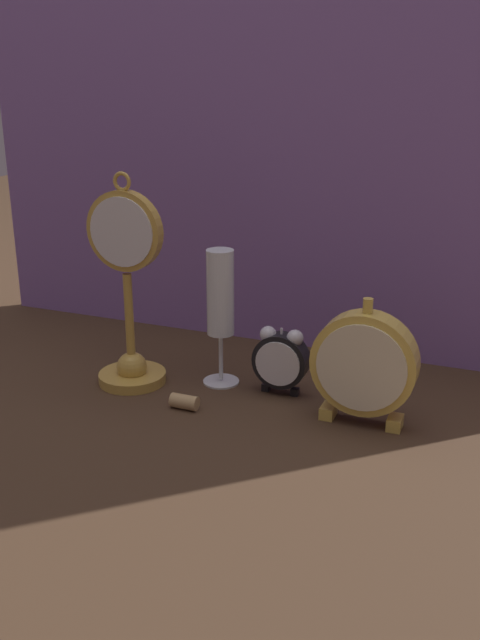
# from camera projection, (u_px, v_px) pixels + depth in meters

# --- Properties ---
(ground_plane) EXTENTS (4.00, 4.00, 0.00)m
(ground_plane) POSITION_uv_depth(u_px,v_px,m) (219.00, 417.00, 1.04)
(ground_plane) COLOR #422D1E
(fabric_backdrop_drape) EXTENTS (1.22, 0.01, 0.74)m
(fabric_backdrop_drape) POSITION_uv_depth(u_px,v_px,m) (295.00, 139.00, 1.20)
(fabric_backdrop_drape) COLOR #8460A8
(fabric_backdrop_drape) RESTS_ON ground_plane
(pocket_watch_on_stand) EXTENTS (0.12, 0.11, 0.34)m
(pocket_watch_on_stand) POSITION_uv_depth(u_px,v_px,m) (128.00, 303.00, 1.12)
(pocket_watch_on_stand) COLOR gold
(pocket_watch_on_stand) RESTS_ON ground_plane
(alarm_clock_twin_bell) EXTENTS (0.09, 0.03, 0.11)m
(alarm_clock_twin_bell) POSITION_uv_depth(u_px,v_px,m) (281.00, 358.00, 1.10)
(alarm_clock_twin_bell) COLOR black
(alarm_clock_twin_bell) RESTS_ON ground_plane
(mantel_clock_silver) EXTENTS (0.15, 0.04, 0.19)m
(mantel_clock_silver) POSITION_uv_depth(u_px,v_px,m) (364.00, 365.00, 0.99)
(mantel_clock_silver) COLOR gold
(mantel_clock_silver) RESTS_ON ground_plane
(champagne_flute) EXTENTS (0.06, 0.06, 0.22)m
(champagne_flute) POSITION_uv_depth(u_px,v_px,m) (220.00, 302.00, 1.11)
(champagne_flute) COLOR silver
(champagne_flute) RESTS_ON ground_plane
(wine_cork) EXTENTS (0.04, 0.02, 0.02)m
(wine_cork) POSITION_uv_depth(u_px,v_px,m) (184.00, 402.00, 1.06)
(wine_cork) COLOR tan
(wine_cork) RESTS_ON ground_plane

